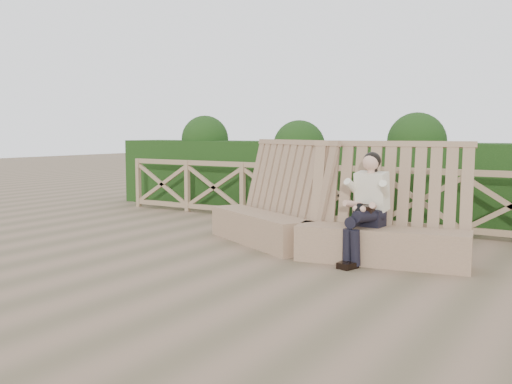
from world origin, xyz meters
The scene contains 5 objects.
ground centered at (0.00, 0.00, 0.00)m, with size 60.00×60.00×0.00m, color brown.
bench centered at (0.68, 1.21, 0.40)m, with size 4.26×1.71×1.60m.
woman centered at (1.50, 0.96, 0.78)m, with size 0.42×0.87×1.44m.
guardrail centered at (0.00, 3.50, 0.55)m, with size 10.10×0.09×1.10m.
hedge centered at (0.00, 4.70, 0.75)m, with size 12.00×1.20×1.50m, color black.
Camera 1 is at (4.21, -6.00, 1.70)m, focal length 40.00 mm.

